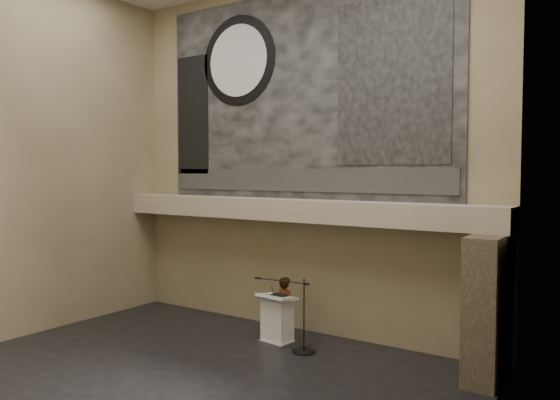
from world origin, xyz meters
The scene contains 19 objects.
floor centered at (0.00, 0.00, 0.00)m, with size 10.00×10.00×0.00m, color black.
wall_back centered at (0.00, 4.00, 4.25)m, with size 10.00×0.02×8.50m, color #7C6D4E.
wall_left centered at (-5.00, 0.00, 4.25)m, with size 0.02×8.00×8.50m, color #7C6D4E.
wall_right centered at (5.00, 0.00, 4.25)m, with size 0.02×8.00×8.50m, color #7C6D4E.
soffit centered at (0.00, 3.60, 2.95)m, with size 10.00×0.80×0.50m, color tan.
sprinkler_left centered at (-1.60, 3.55, 2.67)m, with size 0.04×0.04×0.06m, color #B2893D.
sprinkler_right centered at (1.90, 3.55, 2.67)m, with size 0.04×0.04×0.06m, color #B2893D.
banner centered at (0.00, 3.97, 5.70)m, with size 8.00×0.05×5.00m, color black.
banner_text_strip centered at (0.00, 3.93, 3.65)m, with size 7.76×0.02×0.55m, color #2A2A2A.
banner_clock_rim centered at (-1.80, 3.93, 6.70)m, with size 2.30×2.30×0.02m, color black.
banner_clock_face centered at (-1.80, 3.91, 6.70)m, with size 1.84×1.84×0.02m, color silver.
banner_building_print centered at (2.40, 3.93, 5.80)m, with size 2.60×0.02×3.60m, color black.
banner_brick_print centered at (-3.40, 3.93, 5.40)m, with size 1.10×0.02×3.20m, color black.
stone_pier centered at (4.65, 3.15, 1.35)m, with size 0.60×1.40×2.70m, color #3F3327.
lectern centered at (0.24, 2.74, 0.55)m, with size 0.88×0.68×1.14m.
binder centered at (0.31, 2.71, 1.12)m, with size 0.32×0.26×0.04m, color black.
papers centered at (0.10, 2.68, 1.10)m, with size 0.22×0.30×0.01m, color white.
speaker_person centered at (0.22, 3.10, 0.73)m, with size 0.53×0.35×1.45m, color silver.
mic_stand centered at (0.98, 2.61, 0.24)m, with size 1.50×0.52×1.58m.
Camera 1 is at (7.08, -7.14, 3.86)m, focal length 35.00 mm.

